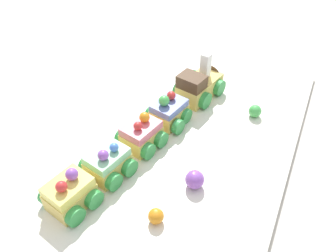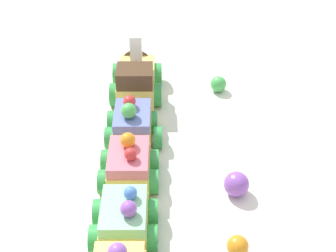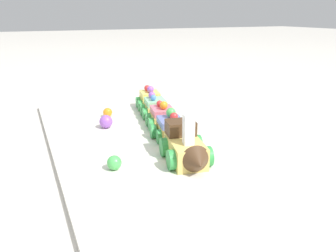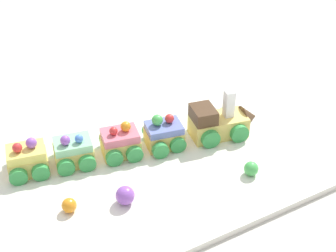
{
  "view_description": "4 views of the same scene",
  "coord_description": "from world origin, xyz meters",
  "px_view_note": "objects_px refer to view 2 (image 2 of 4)",
  "views": [
    {
      "loc": [
        -0.39,
        -0.18,
        0.43
      ],
      "look_at": [
        -0.01,
        0.0,
        0.06
      ],
      "focal_mm": 35.0,
      "sensor_mm": 36.0,
      "label": 1
    },
    {
      "loc": [
        -0.45,
        0.08,
        0.43
      ],
      "look_at": [
        0.03,
        -0.01,
        0.04
      ],
      "focal_mm": 50.0,
      "sensor_mm": 36.0,
      "label": 2
    },
    {
      "loc": [
        0.63,
        -0.24,
        0.26
      ],
      "look_at": [
        0.03,
        0.04,
        0.03
      ],
      "focal_mm": 35.0,
      "sensor_mm": 36.0,
      "label": 3
    },
    {
      "loc": [
        -0.28,
        -0.58,
        0.53
      ],
      "look_at": [
        0.04,
        0.0,
        0.07
      ],
      "focal_mm": 50.0,
      "sensor_mm": 36.0,
      "label": 4
    }
  ],
  "objects_px": {
    "cake_car_mint": "(125,221)",
    "gumball_purple": "(236,184)",
    "gumball_green": "(218,84)",
    "cake_train_locomotive": "(137,77)",
    "gumball_orange": "(238,246)",
    "cake_car_strawberry": "(129,167)",
    "cake_car_blueberry": "(133,125)"
  },
  "relations": [
    {
      "from": "cake_car_mint",
      "to": "gumball_purple",
      "type": "distance_m",
      "value": 0.14
    },
    {
      "from": "cake_car_mint",
      "to": "gumball_green",
      "type": "xyz_separation_m",
      "value": [
        0.25,
        -0.18,
        -0.01
      ]
    },
    {
      "from": "cake_train_locomotive",
      "to": "gumball_purple",
      "type": "relative_size",
      "value": 4.57
    },
    {
      "from": "gumball_green",
      "to": "gumball_purple",
      "type": "bearing_deg",
      "value": 169.38
    },
    {
      "from": "gumball_orange",
      "to": "gumball_purple",
      "type": "bearing_deg",
      "value": -16.78
    },
    {
      "from": "cake_car_mint",
      "to": "gumball_green",
      "type": "bearing_deg",
      "value": -24.26
    },
    {
      "from": "cake_car_strawberry",
      "to": "gumball_purple",
      "type": "distance_m",
      "value": 0.13
    },
    {
      "from": "cake_car_strawberry",
      "to": "cake_car_mint",
      "type": "height_order",
      "value": "cake_car_strawberry"
    },
    {
      "from": "cake_car_blueberry",
      "to": "gumball_purple",
      "type": "distance_m",
      "value": 0.17
    },
    {
      "from": "cake_car_mint",
      "to": "gumball_orange",
      "type": "height_order",
      "value": "cake_car_mint"
    },
    {
      "from": "gumball_purple",
      "to": "gumball_orange",
      "type": "bearing_deg",
      "value": 163.22
    },
    {
      "from": "cake_car_mint",
      "to": "gumball_purple",
      "type": "height_order",
      "value": "cake_car_mint"
    },
    {
      "from": "cake_car_mint",
      "to": "cake_train_locomotive",
      "type": "bearing_deg",
      "value": 0.06
    },
    {
      "from": "cake_car_strawberry",
      "to": "gumball_purple",
      "type": "relative_size",
      "value": 2.72
    },
    {
      "from": "cake_car_blueberry",
      "to": "gumball_orange",
      "type": "height_order",
      "value": "cake_car_blueberry"
    },
    {
      "from": "gumball_green",
      "to": "gumball_purple",
      "type": "distance_m",
      "value": 0.22
    },
    {
      "from": "cake_car_mint",
      "to": "gumball_orange",
      "type": "relative_size",
      "value": 3.56
    },
    {
      "from": "gumball_green",
      "to": "cake_train_locomotive",
      "type": "bearing_deg",
      "value": 78.73
    },
    {
      "from": "cake_train_locomotive",
      "to": "cake_car_strawberry",
      "type": "height_order",
      "value": "cake_train_locomotive"
    },
    {
      "from": "cake_car_strawberry",
      "to": "gumball_purple",
      "type": "height_order",
      "value": "cake_car_strawberry"
    },
    {
      "from": "cake_train_locomotive",
      "to": "gumball_orange",
      "type": "distance_m",
      "value": 0.33
    },
    {
      "from": "cake_train_locomotive",
      "to": "cake_car_blueberry",
      "type": "bearing_deg",
      "value": 179.89
    },
    {
      "from": "cake_car_mint",
      "to": "gumball_purple",
      "type": "xyz_separation_m",
      "value": [
        0.04,
        -0.14,
        -0.01
      ]
    },
    {
      "from": "cake_train_locomotive",
      "to": "cake_car_strawberry",
      "type": "distance_m",
      "value": 0.2
    },
    {
      "from": "gumball_orange",
      "to": "cake_train_locomotive",
      "type": "bearing_deg",
      "value": 10.27
    },
    {
      "from": "cake_car_strawberry",
      "to": "gumball_orange",
      "type": "xyz_separation_m",
      "value": [
        -0.13,
        -0.1,
        -0.01
      ]
    },
    {
      "from": "cake_train_locomotive",
      "to": "cake_car_mint",
      "type": "xyz_separation_m",
      "value": [
        -0.28,
        0.05,
        -0.0
      ]
    },
    {
      "from": "cake_car_strawberry",
      "to": "cake_car_mint",
      "type": "bearing_deg",
      "value": -179.83
    },
    {
      "from": "cake_car_strawberry",
      "to": "cake_car_mint",
      "type": "xyz_separation_m",
      "value": [
        -0.08,
        0.02,
        -0.0
      ]
    },
    {
      "from": "gumball_purple",
      "to": "gumball_orange",
      "type": "height_order",
      "value": "gumball_purple"
    },
    {
      "from": "cake_train_locomotive",
      "to": "cake_car_mint",
      "type": "distance_m",
      "value": 0.28
    },
    {
      "from": "cake_car_mint",
      "to": "gumball_green",
      "type": "relative_size",
      "value": 3.32
    }
  ]
}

